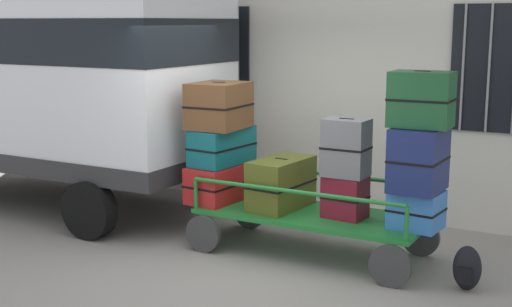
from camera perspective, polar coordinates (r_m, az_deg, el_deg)
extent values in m
plane|color=gray|center=(7.62, -1.27, -8.75)|extent=(40.00, 40.00, 0.00)
cube|color=silver|center=(9.41, 6.41, 10.41)|extent=(12.00, 0.30, 5.00)
cube|color=black|center=(10.11, -3.58, 7.64)|extent=(1.20, 0.04, 1.50)
cylinder|color=gray|center=(10.33, -5.82, 7.67)|extent=(0.03, 0.03, 1.50)
cylinder|color=gray|center=(10.16, -4.42, 7.65)|extent=(0.03, 0.03, 1.50)
cylinder|color=gray|center=(10.00, -2.97, 7.61)|extent=(0.03, 0.03, 1.50)
cylinder|color=gray|center=(9.84, -1.47, 7.58)|extent=(0.03, 0.03, 1.50)
cube|color=black|center=(8.65, 19.55, 6.53)|extent=(1.20, 0.04, 1.50)
cylinder|color=gray|center=(8.70, 16.57, 6.72)|extent=(0.03, 0.03, 1.50)
cylinder|color=gray|center=(8.64, 18.52, 6.59)|extent=(0.03, 0.03, 1.50)
cube|color=silver|center=(10.06, -16.68, 6.00)|extent=(4.92, 1.99, 2.28)
cube|color=black|center=(10.03, -16.84, 8.92)|extent=(4.94, 2.01, 0.55)
cube|color=#2D2D30|center=(10.18, -16.37, 0.28)|extent=(4.96, 2.03, 0.24)
cylinder|color=black|center=(8.50, -13.47, -4.50)|extent=(0.70, 0.22, 0.70)
cube|color=#1E722D|center=(7.72, 4.54, -5.03)|extent=(2.50, 1.02, 0.05)
cylinder|color=#383838|center=(6.96, 10.90, -9.03)|extent=(0.42, 0.06, 0.42)
cylinder|color=#383838|center=(7.92, 13.30, -6.67)|extent=(0.42, 0.06, 0.42)
cylinder|color=#383838|center=(7.85, -4.35, -6.57)|extent=(0.42, 0.06, 0.42)
cylinder|color=#383838|center=(8.71, -0.54, -4.78)|extent=(0.42, 0.06, 0.42)
cylinder|color=#1E722D|center=(6.84, 12.22, -5.61)|extent=(0.04, 0.04, 0.34)
cylinder|color=#1E722D|center=(7.71, 14.24, -3.84)|extent=(0.04, 0.04, 0.34)
cylinder|color=#1E722D|center=(7.85, -4.95, -3.30)|extent=(0.04, 0.04, 0.34)
cylinder|color=#1E722D|center=(8.62, -1.49, -1.99)|extent=(0.04, 0.04, 0.34)
cylinder|color=#1E722D|center=(7.22, 3.05, -3.12)|extent=(2.42, 0.04, 0.04)
cylinder|color=#1E722D|center=(8.05, 5.96, -1.71)|extent=(2.42, 0.04, 0.04)
cube|color=#B21E1E|center=(8.21, -2.83, -2.35)|extent=(0.54, 0.91, 0.42)
cube|color=black|center=(8.21, -2.83, -2.35)|extent=(0.56, 0.93, 0.02)
cube|color=black|center=(8.17, -2.84, -0.94)|extent=(0.16, 0.04, 0.02)
cube|color=#0F5960|center=(8.14, -2.79, 0.62)|extent=(0.50, 0.84, 0.42)
cube|color=black|center=(8.14, -2.79, 0.62)|extent=(0.51, 0.85, 0.02)
cube|color=black|center=(8.11, -2.80, 2.06)|extent=(0.15, 0.04, 0.02)
cube|color=brown|center=(8.02, -3.05, 3.95)|extent=(0.58, 0.70, 0.53)
cube|color=black|center=(8.02, -3.05, 3.95)|extent=(0.59, 0.71, 0.02)
cube|color=black|center=(7.99, -3.07, 5.78)|extent=(0.16, 0.04, 0.02)
cube|color=#4C5119|center=(7.84, 2.08, -2.46)|extent=(0.52, 0.87, 0.56)
cube|color=black|center=(7.84, 2.08, -2.46)|extent=(0.53, 0.88, 0.02)
cube|color=black|center=(7.78, 2.09, -0.49)|extent=(0.16, 0.04, 0.02)
cube|color=maroon|center=(7.52, 7.30, -3.55)|extent=(0.46, 0.37, 0.45)
cube|color=black|center=(7.52, 7.30, -3.55)|extent=(0.47, 0.38, 0.02)
cube|color=black|center=(7.47, 7.34, -1.92)|extent=(0.15, 0.04, 0.02)
cube|color=slate|center=(7.40, 7.37, 0.48)|extent=(0.46, 0.35, 0.61)
cube|color=black|center=(7.40, 7.37, 0.48)|extent=(0.47, 0.36, 0.02)
cube|color=black|center=(7.35, 7.43, 2.78)|extent=(0.16, 0.03, 0.02)
cube|color=#3372C6|center=(7.27, 12.97, -4.49)|extent=(0.53, 0.47, 0.39)
cube|color=black|center=(7.27, 12.97, -4.49)|extent=(0.54, 0.48, 0.02)
cube|color=black|center=(7.23, 13.04, -3.04)|extent=(0.16, 0.04, 0.02)
cube|color=navy|center=(7.16, 13.15, -0.46)|extent=(0.49, 0.61, 0.64)
cube|color=black|center=(7.16, 13.15, -0.46)|extent=(0.50, 0.62, 0.02)
cube|color=black|center=(7.10, 13.26, 2.03)|extent=(0.16, 0.03, 0.02)
cube|color=#194C28|center=(7.08, 13.37, 4.34)|extent=(0.61, 0.44, 0.55)
cube|color=black|center=(7.08, 13.37, 4.34)|extent=(0.62, 0.45, 0.02)
cube|color=black|center=(7.05, 13.47, 6.51)|extent=(0.16, 0.04, 0.02)
ellipsoid|color=black|center=(7.06, 16.89, -8.95)|extent=(0.27, 0.19, 0.44)
cube|color=black|center=(6.99, 16.70, -9.53)|extent=(0.14, 0.06, 0.15)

